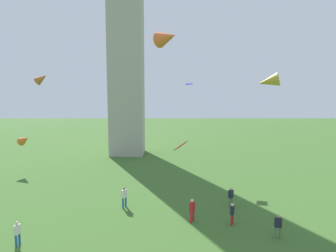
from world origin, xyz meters
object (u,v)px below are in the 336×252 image
object	(u,v)px
monument_obelisk	(126,0)
person_4	(18,232)
kite_flying_3	(43,78)
kite_flying_6	(168,38)
kite_flying_0	(190,84)
kite_flying_2	(25,140)
person_1	(125,196)
person_3	(232,196)
kite_flying_5	(269,81)
kite_flying_4	(181,146)
person_5	(279,225)
person_2	(193,209)
person_0	(233,213)

from	to	relation	value
monument_obelisk	person_4	size ratio (longest dim) A/B	30.97
kite_flying_3	monument_obelisk	bearing A→B (deg)	-10.16
person_4	kite_flying_3	world-z (taller)	kite_flying_3
monument_obelisk	kite_flying_6	world-z (taller)	monument_obelisk
kite_flying_0	kite_flying_2	world-z (taller)	kite_flying_0
person_1	person_3	distance (m)	9.13
person_4	kite_flying_5	xyz separation A→B (m)	(20.99, 14.88, 10.32)
kite_flying_3	kite_flying_4	xyz separation A→B (m)	(13.46, 0.72, -6.70)
kite_flying_3	kite_flying_5	size ratio (longest dim) A/B	0.50
person_5	person_3	bearing A→B (deg)	-78.43
person_2	person_4	world-z (taller)	person_2
kite_flying_6	kite_flying_5	bearing A→B (deg)	4.54
person_1	kite_flying_6	world-z (taller)	kite_flying_6
person_2	kite_flying_6	xyz separation A→B (m)	(-1.89, -1.27, 12.32)
person_3	kite_flying_0	distance (m)	16.44
person_3	person_4	xyz separation A→B (m)	(-14.93, -6.16, -0.07)
kite_flying_5	person_3	bearing A→B (deg)	-8.01
person_2	kite_flying_4	size ratio (longest dim) A/B	1.02
person_2	person_3	bearing A→B (deg)	-16.41
person_0	kite_flying_5	xyz separation A→B (m)	(6.70, 11.97, 10.31)
person_5	kite_flying_6	size ratio (longest dim) A/B	0.85
person_2	person_4	bearing A→B (deg)	141.82
kite_flying_2	kite_flying_4	xyz separation A→B (m)	(19.42, -6.72, 0.42)
monument_obelisk	person_1	size ratio (longest dim) A/B	27.52
kite_flying_0	kite_flying_5	bearing A→B (deg)	77.44
kite_flying_6	kite_flying_3	bearing A→B (deg)	103.00
person_4	kite_flying_0	distance (m)	24.67
monument_obelisk	kite_flying_4	size ratio (longest dim) A/B	28.53
person_2	person_5	world-z (taller)	person_2
person_1	kite_flying_3	distance (m)	13.83
kite_flying_6	person_4	bearing A→B (deg)	148.89
kite_flying_6	person_3	bearing A→B (deg)	-6.73
person_0	kite_flying_4	bearing A→B (deg)	48.49
monument_obelisk	kite_flying_5	xyz separation A→B (m)	(18.21, -13.83, -13.60)
person_1	kite_flying_0	world-z (taller)	kite_flying_0
person_0	kite_flying_2	distance (m)	27.33
person_5	kite_flying_4	world-z (taller)	kite_flying_4
monument_obelisk	person_5	bearing A→B (deg)	-63.11
person_0	person_4	size ratio (longest dim) A/B	1.01
person_4	kite_flying_4	world-z (taller)	kite_flying_4
person_0	person_4	xyz separation A→B (m)	(-14.28, -2.91, -0.01)
monument_obelisk	kite_flying_2	distance (m)	26.15
monument_obelisk	person_2	distance (m)	35.84
kite_flying_3	kite_flying_6	world-z (taller)	kite_flying_6
person_1	monument_obelisk	bearing A→B (deg)	-147.10
person_1	kite_flying_4	xyz separation A→B (m)	(5.03, 4.74, 3.49)
person_2	kite_flying_5	size ratio (longest dim) A/B	0.60
kite_flying_0	kite_flying_3	distance (m)	17.25
person_5	kite_flying_3	distance (m)	23.88
person_0	kite_flying_3	xyz separation A→B (m)	(-16.92, 7.18, 10.30)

